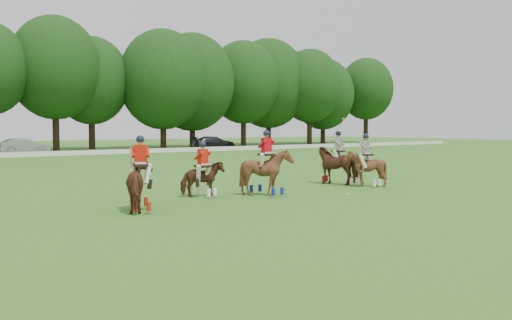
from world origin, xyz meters
TOP-DOWN VIEW (x-y plane):
  - ground at (0.00, 0.00)m, footprint 180.00×180.00m
  - boundary_rail at (0.00, 38.00)m, footprint 120.00×0.10m
  - car_mid at (1.76, 42.50)m, footprint 4.70×2.10m
  - car_right at (22.77, 42.50)m, footprint 5.31×3.15m
  - polo_red_a at (-5.02, 3.67)m, footprint 1.58×2.16m
  - polo_red_b at (-1.60, 5.54)m, footprint 1.52×1.36m
  - polo_red_c at (0.57, 4.46)m, footprint 1.50×1.68m
  - polo_stripe_a at (5.85, 5.88)m, footprint 1.73×2.26m
  - polo_stripe_b at (5.97, 4.34)m, footprint 1.51×1.65m
  - polo_ball at (3.09, 2.60)m, footprint 0.09×0.09m

SIDE VIEW (x-z plane):
  - ground at x=0.00m, z-range 0.00..0.00m
  - polo_ball at x=3.09m, z-range 0.00..0.09m
  - boundary_rail at x=0.00m, z-range 0.00..0.44m
  - polo_red_b at x=-1.60m, z-range -0.32..1.76m
  - car_right at x=22.77m, z-range 0.00..1.44m
  - car_mid at x=1.76m, z-range 0.00..1.50m
  - polo_stripe_b at x=5.97m, z-range -0.32..1.99m
  - polo_red_a at x=-5.02m, z-range -0.32..2.04m
  - polo_stripe_a at x=5.85m, z-range -0.59..2.38m
  - polo_red_c at x=0.57m, z-range -0.33..2.17m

